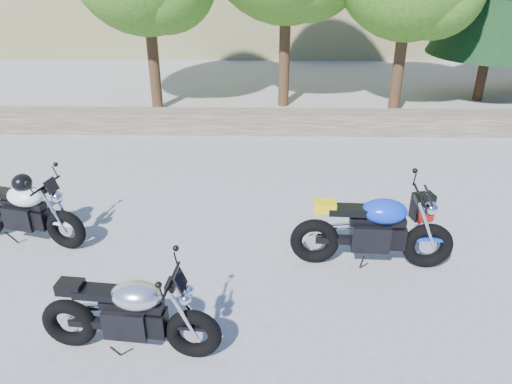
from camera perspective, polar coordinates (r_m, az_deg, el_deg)
ground at (r=6.76m, az=-1.89°, el=-9.56°), size 90.00×90.00×0.00m
stone_wall at (r=11.55m, az=-0.56°, el=8.03°), size 22.00×0.55×0.50m
silver_bike at (r=5.57m, az=-14.19°, el=-13.51°), size 1.99×0.63×1.00m
white_bike at (r=7.95m, az=-25.26°, el=-1.75°), size 1.97×0.76×1.10m
blue_bike at (r=6.86m, az=13.27°, el=-4.35°), size 2.19×0.69×1.10m
backpack at (r=8.36m, az=18.50°, el=-1.64°), size 0.36×0.33×0.43m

